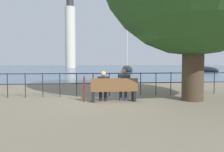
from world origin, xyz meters
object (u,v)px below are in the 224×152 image
(seated_person_right, at_px, (124,83))
(sailboat_1, at_px, (127,70))
(harbor_lighthouse, at_px, (70,34))
(park_bench, at_px, (114,90))
(closed_umbrella, at_px, (84,87))
(sailboat_0, at_px, (202,70))
(seated_person_left, at_px, (103,85))

(seated_person_right, bearing_deg, sailboat_1, 78.45)
(harbor_lighthouse, bearing_deg, seated_person_right, -85.26)
(park_bench, bearing_deg, closed_umbrella, 173.66)
(sailboat_0, bearing_deg, seated_person_right, -140.81)
(closed_umbrella, height_order, sailboat_0, sailboat_0)
(seated_person_left, height_order, harbor_lighthouse, harbor_lighthouse)
(park_bench, xyz_separation_m, harbor_lighthouse, (-6.41, 82.16, 13.45))
(park_bench, xyz_separation_m, sailboat_0, (21.77, 31.73, -0.09))
(closed_umbrella, bearing_deg, seated_person_left, -3.60)
(seated_person_right, height_order, sailboat_1, sailboat_1)
(closed_umbrella, xyz_separation_m, harbor_lighthouse, (-5.28, 82.03, 13.31))
(seated_person_left, relative_size, seated_person_right, 0.93)
(closed_umbrella, bearing_deg, seated_person_right, -1.87)
(closed_umbrella, distance_m, sailboat_0, 39.03)
(seated_person_right, height_order, sailboat_0, sailboat_0)
(seated_person_right, xyz_separation_m, closed_umbrella, (-1.52, 0.05, -0.12))
(closed_umbrella, xyz_separation_m, sailboat_0, (22.89, 31.61, -0.22))
(closed_umbrella, height_order, sailboat_1, sailboat_1)
(park_bench, height_order, sailboat_0, sailboat_0)
(seated_person_right, relative_size, sailboat_0, 0.11)
(sailboat_0, height_order, sailboat_1, sailboat_1)
(seated_person_left, xyz_separation_m, sailboat_0, (22.16, 31.65, -0.30))
(closed_umbrella, bearing_deg, sailboat_1, 76.01)
(park_bench, relative_size, seated_person_right, 1.42)
(harbor_lighthouse, bearing_deg, seated_person_left, -85.81)
(park_bench, distance_m, sailboat_1, 35.16)
(seated_person_right, distance_m, closed_umbrella, 1.53)
(sailboat_1, bearing_deg, seated_person_right, -94.04)
(sailboat_1, bearing_deg, closed_umbrella, -96.47)
(seated_person_left, relative_size, sailboat_0, 0.10)
(seated_person_left, bearing_deg, harbor_lighthouse, 94.19)
(sailboat_0, xyz_separation_m, sailboat_1, (-14.36, 2.64, 0.06))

